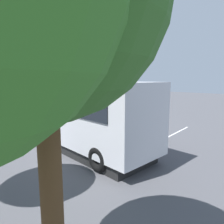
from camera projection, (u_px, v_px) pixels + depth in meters
The scene contains 16 objects.
ground_plane at pixel (112, 127), 14.36m from camera, with size 80.00×80.00×0.00m, color #4C4C51.
tour_bus at pixel (74, 113), 10.33m from camera, with size 9.44×3.20×3.25m.
spectator_far_left at pixel (147, 124), 11.03m from camera, with size 0.58×0.37×1.66m.
spectator_left at pixel (130, 119), 11.79m from camera, with size 0.58×0.34×1.82m.
spectator_centre at pixel (110, 117), 12.57m from camera, with size 0.57×0.40×1.76m.
spectator_right at pixel (98, 114), 13.41m from camera, with size 0.58×0.37×1.82m.
spectator_far_right at pixel (86, 112), 14.33m from camera, with size 0.57×0.39×1.80m.
parked_motorcycle_silver at pixel (82, 124), 13.32m from camera, with size 2.05×0.63×0.99m.
parked_motorcycle_dark at pixel (134, 134), 10.86m from camera, with size 2.03×0.69×0.99m.
stunt_motorcycle at pixel (103, 107), 16.91m from camera, with size 1.94×0.82×1.77m.
flagpole at pixel (8, 76), 14.28m from camera, with size 0.78×0.36×7.26m.
traffic_cone at pixel (134, 118), 16.10m from camera, with size 0.34×0.34×0.63m.
bay_line_a at pixel (175, 133), 12.76m from camera, with size 0.30×4.45×0.01m.
bay_line_b at pixel (137, 126), 14.65m from camera, with size 0.30×4.39×0.01m.
bay_line_c at pixel (108, 121), 16.53m from camera, with size 0.29×4.34×0.01m.
bay_line_d at pixel (85, 117), 18.42m from camera, with size 0.27×3.79×0.01m.
Camera 1 is at (-9.35, 10.42, 3.37)m, focal length 32.89 mm.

